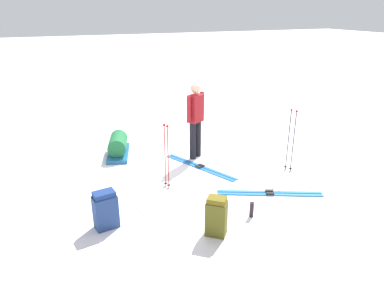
# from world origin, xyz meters

# --- Properties ---
(ground_plane) EXTENTS (80.00, 80.00, 0.00)m
(ground_plane) POSITION_xyz_m (0.00, 0.00, 0.00)
(ground_plane) COLOR white
(skier_standing) EXTENTS (0.36, 0.50, 1.70)m
(skier_standing) POSITION_xyz_m (-0.88, 0.45, 0.95)
(skier_standing) COLOR black
(skier_standing) RESTS_ON ground_plane
(ski_pair_near) EXTENTS (0.96, 1.81, 0.05)m
(ski_pair_near) POSITION_xyz_m (1.22, 1.03, 0.01)
(ski_pair_near) COLOR #1D62A4
(ski_pair_near) RESTS_ON ground_plane
(ski_pair_far) EXTENTS (1.78, 0.94, 0.05)m
(ski_pair_far) POSITION_xyz_m (-0.33, 0.32, 0.01)
(ski_pair_far) COLOR #1E60AB
(ski_pair_far) RESTS_ON ground_plane
(backpack_large_dark) EXTENTS (0.36, 0.37, 0.62)m
(backpack_large_dark) POSITION_xyz_m (1.95, -0.42, 0.31)
(backpack_large_dark) COLOR #504D18
(backpack_large_dark) RESTS_ON ground_plane
(backpack_bright) EXTENTS (0.29, 0.38, 0.62)m
(backpack_bright) POSITION_xyz_m (1.12, -1.90, 0.30)
(backpack_bright) COLOR navy
(backpack_bright) RESTS_ON ground_plane
(ski_poles_planted_near) EXTENTS (0.19, 0.11, 1.32)m
(ski_poles_planted_near) POSITION_xyz_m (0.51, 1.96, 0.73)
(ski_poles_planted_near) COLOR #241C2A
(ski_poles_planted_near) RESTS_ON ground_plane
(ski_poles_planted_far) EXTENTS (0.16, 0.10, 1.25)m
(ski_poles_planted_far) POSITION_xyz_m (0.25, -0.61, 0.70)
(ski_poles_planted_far) COLOR maroon
(ski_poles_planted_far) RESTS_ON ground_plane
(gear_sled) EXTENTS (1.20, 0.74, 0.49)m
(gear_sled) POSITION_xyz_m (-1.68, -1.14, 0.22)
(gear_sled) COLOR #195583
(gear_sled) RESTS_ON ground_plane
(thermos_bottle) EXTENTS (0.07, 0.07, 0.26)m
(thermos_bottle) POSITION_xyz_m (1.74, 0.32, 0.13)
(thermos_bottle) COLOR black
(thermos_bottle) RESTS_ON ground_plane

